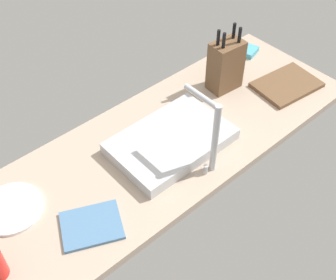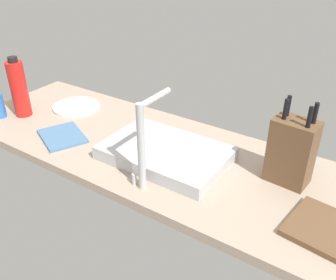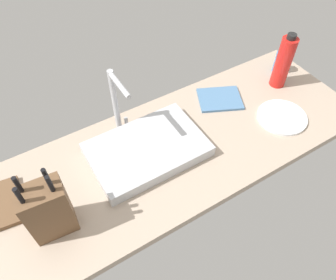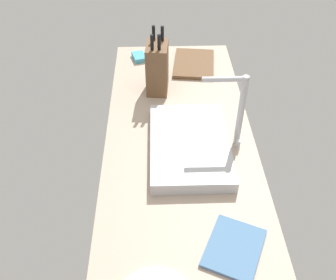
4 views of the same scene
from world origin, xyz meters
TOP-DOWN VIEW (x-y plane):
  - countertop_slab at (0.00, 0.00)cm, footprint 177.24×58.77cm
  - sink_basin at (-5.86, 3.32)cm, footprint 45.00×29.64cm
  - faucet at (-9.28, 20.03)cm, footprint 5.50×16.34cm
  - knife_block at (-47.32, -8.28)cm, footprint 14.52×10.40cm
  - soap_bottle at (75.67, 15.50)cm, footprint 5.06×5.06cm
  - water_bottle at (68.69, 8.36)cm, footprint 7.29×7.29cm
  - dinner_plate at (54.37, -10.13)cm, footprint 21.65×21.65cm
  - dish_towel at (38.01, 13.42)cm, footprint 24.16×22.27cm

SIDE VIEW (x-z plane):
  - countertop_slab at x=0.00cm, z-range 0.00..3.50cm
  - dinner_plate at x=54.37cm, z-range 3.50..4.70cm
  - dish_towel at x=38.01cm, z-range 3.50..4.70cm
  - sink_basin at x=-5.86cm, z-range 3.50..8.41cm
  - soap_bottle at x=75.67cm, z-range 2.59..16.12cm
  - knife_block at x=-47.32cm, z-range 0.40..29.60cm
  - water_bottle at x=68.69cm, z-range 2.75..29.78cm
  - faucet at x=-9.28cm, z-range 6.44..36.67cm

